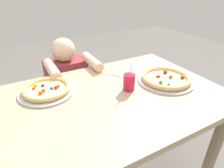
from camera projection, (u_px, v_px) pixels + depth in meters
The scene contains 6 objects.
dining_table at pixel (109, 111), 1.14m from camera, with size 1.35×0.88×0.75m.
pizza_near at pixel (166, 79), 1.24m from camera, with size 0.36×0.36×0.04m.
pizza_far at pixel (47, 90), 1.12m from camera, with size 0.33×0.33×0.04m.
drink_cup_colored at pixel (129, 82), 1.14m from camera, with size 0.07×0.07×0.18m.
fork at pixel (119, 76), 1.32m from camera, with size 0.14×0.17×0.00m.
diner_seated at pixel (69, 92), 1.73m from camera, with size 0.38×0.51×0.93m.
Camera 1 is at (-0.43, -0.82, 1.34)m, focal length 30.42 mm.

